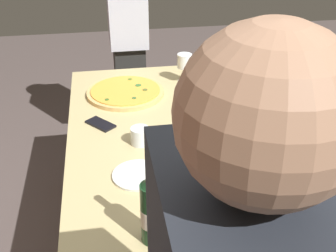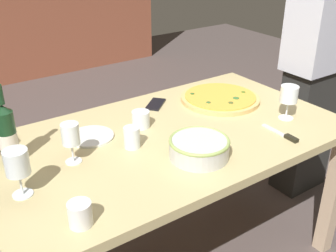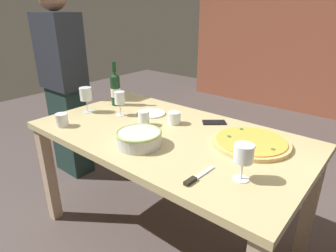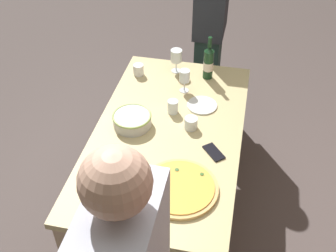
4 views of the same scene
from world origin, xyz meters
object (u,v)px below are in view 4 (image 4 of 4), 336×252
at_px(dining_table, 168,142).
at_px(wine_glass_far_left, 109,180).
at_px(side_plate, 202,105).
at_px(serving_bowl, 132,120).
at_px(wine_bottle, 208,63).
at_px(wine_glass_near_pizza, 176,57).
at_px(cell_phone, 214,152).
at_px(cup_amber, 138,70).
at_px(pizza, 180,188).
at_px(cup_ceramic, 191,123).
at_px(pizza_knife, 99,170).
at_px(cup_spare, 173,107).
at_px(wine_glass_by_bottle, 185,77).
at_px(person_guest_left, 210,29).

relative_size(dining_table, wine_glass_far_left, 9.79).
height_order(dining_table, side_plate, side_plate).
bearing_deg(serving_bowl, wine_bottle, 148.39).
relative_size(wine_glass_near_pizza, cell_phone, 1.21).
bearing_deg(cup_amber, cell_phone, 42.64).
distance_m(pizza, cup_ceramic, 0.50).
distance_m(wine_glass_near_pizza, wine_glass_far_left, 1.23).
relative_size(cell_phone, pizza_knife, 0.71).
height_order(cup_amber, cup_spare, cup_spare).
height_order(pizza, side_plate, pizza).
height_order(cup_ceramic, cell_phone, cup_ceramic).
distance_m(wine_glass_by_bottle, cup_ceramic, 0.40).
distance_m(wine_glass_near_pizza, cup_amber, 0.29).
bearing_deg(wine_bottle, serving_bowl, -31.61).
distance_m(pizza, pizza_knife, 0.47).
distance_m(pizza, wine_glass_by_bottle, 0.89).
distance_m(side_plate, cell_phone, 0.44).
relative_size(dining_table, wine_glass_by_bottle, 9.70).
distance_m(pizza, person_guest_left, 1.66).
bearing_deg(cup_amber, cup_spare, 41.34).
height_order(side_plate, pizza_knife, pizza_knife).
relative_size(cup_ceramic, cup_spare, 0.90).
xyz_separation_m(pizza, wine_glass_far_left, (0.11, -0.34, 0.11)).
height_order(wine_glass_far_left, person_guest_left, person_guest_left).
distance_m(cup_amber, side_plate, 0.58).
bearing_deg(person_guest_left, dining_table, -0.00).
bearing_deg(dining_table, wine_bottle, 166.27).
xyz_separation_m(cup_amber, side_plate, (0.27, 0.51, -0.04)).
bearing_deg(wine_glass_near_pizza, pizza, 12.22).
bearing_deg(pizza, wine_glass_far_left, -71.60).
bearing_deg(wine_bottle, cup_spare, -20.08).
relative_size(wine_bottle, pizza_knife, 1.59).
bearing_deg(cup_spare, pizza, 14.82).
distance_m(cup_spare, pizza_knife, 0.67).
distance_m(serving_bowl, side_plate, 0.49).
distance_m(dining_table, pizza_knife, 0.52).
xyz_separation_m(wine_bottle, person_guest_left, (-0.59, -0.07, -0.05)).
relative_size(pizza, cell_phone, 2.86).
relative_size(cup_spare, person_guest_left, 0.06).
xyz_separation_m(cup_ceramic, cell_phone, (0.19, 0.17, -0.03)).
distance_m(pizza, side_plate, 0.73).
bearing_deg(wine_glass_near_pizza, cup_spare, 8.73).
relative_size(dining_table, cell_phone, 11.11).
bearing_deg(wine_bottle, wine_glass_near_pizza, -97.80).
relative_size(serving_bowl, wine_glass_by_bottle, 1.47).
bearing_deg(wine_glass_near_pizza, serving_bowl, -12.66).
bearing_deg(cup_ceramic, person_guest_left, -177.88).
distance_m(wine_glass_by_bottle, pizza_knife, 0.91).
height_order(wine_bottle, cup_ceramic, wine_bottle).
bearing_deg(pizza_knife, wine_glass_far_left, 38.86).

